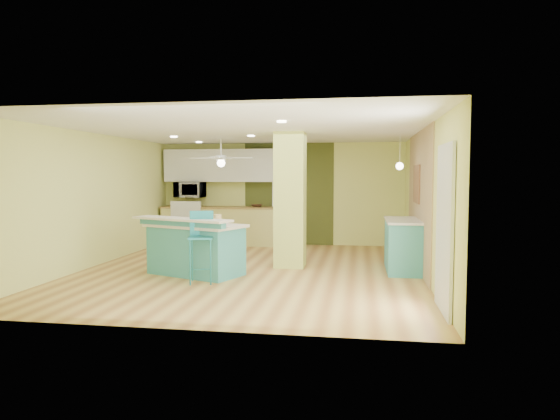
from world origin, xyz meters
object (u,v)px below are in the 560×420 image
object	(u,v)px
bar_stool	(201,235)
side_counter	(403,245)
fruit_bowl	(257,206)
canister	(217,220)
peninsula	(195,248)

from	to	relation	value
bar_stool	side_counter	xyz separation A→B (m)	(3.26, 1.51, -0.30)
side_counter	fruit_bowl	bearing A→B (deg)	140.16
fruit_bowl	canister	world-z (taller)	canister
peninsula	side_counter	distance (m)	3.68
peninsula	side_counter	bearing A→B (deg)	36.47
bar_stool	peninsula	bearing A→B (deg)	104.24
bar_stool	fruit_bowl	distance (m)	4.21
side_counter	canister	bearing A→B (deg)	-161.37
side_counter	peninsula	bearing A→B (deg)	-165.20
canister	bar_stool	bearing A→B (deg)	-106.74
side_counter	fruit_bowl	xyz separation A→B (m)	(-3.23, 2.70, 0.51)
fruit_bowl	bar_stool	bearing A→B (deg)	-90.46
peninsula	bar_stool	xyz separation A→B (m)	(0.29, -0.57, 0.30)
peninsula	side_counter	size ratio (longest dim) A/B	1.40
fruit_bowl	canister	bearing A→B (deg)	-88.43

